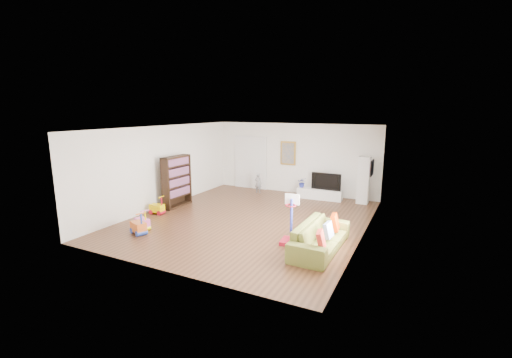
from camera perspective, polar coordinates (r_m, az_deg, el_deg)
The scene contains 25 objects.
floor at distance 10.28m, azimuth -1.00°, elevation -6.69°, with size 6.50×7.50×0.00m, color brown.
ceiling at distance 9.78m, azimuth -1.05°, elevation 8.51°, with size 6.50×7.50×0.00m, color white.
wall_back at distance 13.34m, azimuth 6.42°, elevation 3.41°, with size 6.50×0.00×2.70m, color white.
wall_front at distance 6.92m, azimuth -15.51°, elevation -4.50°, with size 6.50×0.00×2.70m, color silver.
wall_left at distance 11.78m, azimuth -15.21°, elevation 2.01°, with size 0.00×7.50×2.70m, color silver.
wall_right at distance 8.95m, azimuth 17.77°, elevation -1.04°, with size 0.00×7.50×2.70m, color silver.
navy_accent at distance 10.24m, azimuth 19.08°, elevation 3.24°, with size 0.01×3.20×1.70m, color black.
olive_wainscot at distance 10.50m, azimuth 18.60°, elevation -4.07°, with size 0.01×3.20×1.00m, color brown.
doorway at distance 14.10m, azimuth -0.93°, elevation 2.68°, with size 1.45×0.06×2.10m, color white.
painting_back at distance 13.36m, azimuth 5.38°, elevation 4.31°, with size 0.62×0.06×0.92m, color gold.
artwork_right at distance 10.49m, azimuth 18.77°, elevation 1.78°, with size 0.04×0.56×0.46m, color #7F3F8C.
media_console at distance 12.70m, azimuth 10.56°, elevation -2.46°, with size 1.61×0.40×0.38m, color white.
tall_cabinet at distance 12.37m, azimuth 17.49°, elevation -0.18°, with size 0.38×0.38×1.64m, color white.
bookshelf at distance 11.71m, azimuth -13.07°, elevation -0.41°, with size 0.31×1.17×1.71m, color black.
sofa at distance 8.17m, azimuth 10.67°, elevation -9.42°, with size 2.20×0.86×0.64m, color olive.
basketball_hoop at distance 8.34m, azimuth 5.67°, elevation -6.75°, with size 0.41×0.51×1.21m, color #B8132A.
ride_on_yellow at distance 11.14m, azimuth -16.19°, elevation -4.18°, with size 0.43×0.27×0.58m, color #F8D400.
ride_on_orange at distance 9.52m, azimuth -19.05°, elevation -6.91°, with size 0.46×0.28×0.61m, color orange.
ride_on_pink at distance 9.84m, azimuth -18.47°, elevation -6.39°, with size 0.43×0.27×0.57m, color #E254B0.
child at distance 13.35m, azimuth 0.37°, elevation -0.71°, with size 0.28×0.19×0.77m, color gray.
tv at distance 12.59m, azimuth 11.74°, elevation -0.32°, with size 1.07×0.14×0.62m, color black.
vase_plant at distance 12.79m, azimuth 7.70°, elevation -0.56°, with size 0.33×0.29×0.37m, color navy.
pillow_left at distance 7.45m, azimuth 10.79°, elevation -9.97°, with size 0.10×0.39×0.39m, color red.
pillow_center at distance 8.06m, azimuth 11.99°, elevation -8.34°, with size 0.09×0.35×0.35m, color silver.
pillow_right at distance 8.63m, azimuth 13.06°, elevation -7.06°, with size 0.10×0.40×0.40m, color #AA2700.
Camera 1 is at (4.50, -8.67, 3.21)m, focal length 24.00 mm.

